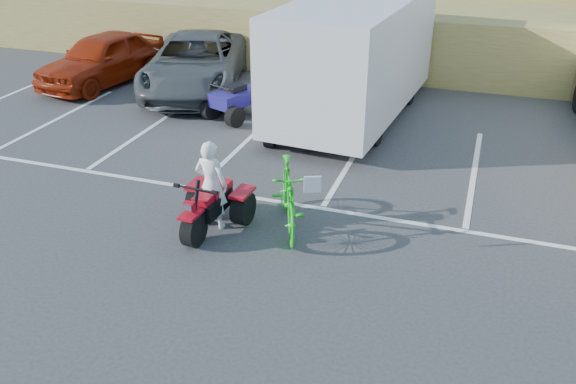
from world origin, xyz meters
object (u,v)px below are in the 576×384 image
(rider, at_px, (211,185))
(quad_atv_green, at_px, (295,140))
(green_dirt_bike, at_px, (288,197))
(red_car, at_px, (103,58))
(grey_pickup, at_px, (195,63))
(quad_atv_blue, at_px, (237,117))
(cargo_trailer, at_px, (355,55))
(red_trike_atv, at_px, (210,229))

(rider, height_order, quad_atv_green, rider)
(green_dirt_bike, distance_m, red_car, 10.75)
(grey_pickup, xyz_separation_m, red_car, (-3.03, -0.33, -0.03))
(rider, bearing_deg, quad_atv_blue, -68.21)
(quad_atv_green, bearing_deg, cargo_trailer, 57.25)
(quad_atv_green, bearing_deg, red_trike_atv, -99.59)
(cargo_trailer, distance_m, quad_atv_green, 2.83)
(green_dirt_bike, relative_size, cargo_trailer, 0.31)
(green_dirt_bike, height_order, quad_atv_blue, green_dirt_bike)
(grey_pickup, bearing_deg, quad_atv_blue, -59.36)
(red_trike_atv, bearing_deg, rider, 90.00)
(red_trike_atv, height_order, grey_pickup, grey_pickup)
(green_dirt_bike, relative_size, red_car, 0.46)
(red_car, height_order, quad_atv_green, red_car)
(green_dirt_bike, distance_m, quad_atv_green, 4.33)
(green_dirt_bike, bearing_deg, quad_atv_blue, 99.07)
(red_trike_atv, xyz_separation_m, quad_atv_blue, (-1.87, 5.65, 0.00))
(red_car, distance_m, quad_atv_green, 7.66)
(red_car, xyz_separation_m, cargo_trailer, (8.10, -0.56, 0.89))
(quad_atv_blue, distance_m, quad_atv_green, 2.22)
(red_car, bearing_deg, quad_atv_blue, -8.20)
(red_car, bearing_deg, green_dirt_bike, -29.59)
(red_car, relative_size, quad_atv_green, 2.77)
(red_trike_atv, height_order, cargo_trailer, cargo_trailer)
(rider, height_order, grey_pickup, rider)
(red_trike_atv, distance_m, green_dirt_bike, 1.57)
(rider, distance_m, quad_atv_green, 4.57)
(rider, xyz_separation_m, green_dirt_bike, (1.32, 0.38, -0.20))
(red_trike_atv, bearing_deg, quad_atv_green, 91.58)
(red_trike_atv, height_order, red_car, red_car)
(red_trike_atv, xyz_separation_m, quad_atv_green, (0.11, 4.64, 0.00))
(red_trike_atv, distance_m, cargo_trailer, 7.00)
(green_dirt_bike, xyz_separation_m, quad_atv_blue, (-3.20, 5.12, -0.64))
(grey_pickup, relative_size, red_car, 1.27)
(rider, xyz_separation_m, red_car, (-7.05, 7.13, -0.06))
(grey_pickup, bearing_deg, quad_atv_green, -52.66)
(red_trike_atv, distance_m, quad_atv_green, 4.64)
(quad_atv_green, bearing_deg, red_car, 151.54)
(rider, relative_size, red_car, 0.37)
(green_dirt_bike, distance_m, grey_pickup, 8.86)
(red_trike_atv, bearing_deg, green_dirt_bike, 24.78)
(green_dirt_bike, bearing_deg, red_trike_atv, 178.90)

